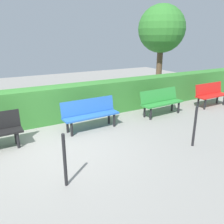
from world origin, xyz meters
TOP-DOWN VIEW (x-y plane):
  - ground_plane at (0.00, 0.00)m, footprint 22.69×22.69m
  - bench_red at (-6.15, -0.60)m, footprint 1.42×0.48m
  - bench_green at (-3.81, -0.73)m, footprint 1.59×0.55m
  - bench_blue at (-1.20, -0.74)m, footprint 1.65×0.52m
  - hedge_row at (-1.16, -1.88)m, footprint 18.69×0.69m
  - tree_near at (-6.41, -3.94)m, footprint 2.22×2.22m
  - railing_post_mid at (-2.91, 1.50)m, footprint 0.06×0.06m
  - railing_post_far at (0.29, 1.50)m, footprint 0.06×0.06m

SIDE VIEW (x-z plane):
  - ground_plane at x=0.00m, z-range 0.00..0.00m
  - bench_red at x=-6.15m, z-range 0.05..0.91m
  - bench_green at x=-3.81m, z-range 0.05..0.91m
  - bench_blue at x=-1.20m, z-range 0.05..0.91m
  - railing_post_mid at x=-2.91m, z-range 0.00..1.00m
  - railing_post_far at x=0.29m, z-range 0.00..1.00m
  - hedge_row at x=-1.16m, z-range 0.00..1.09m
  - tree_near at x=-6.41m, z-range 0.86..4.86m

